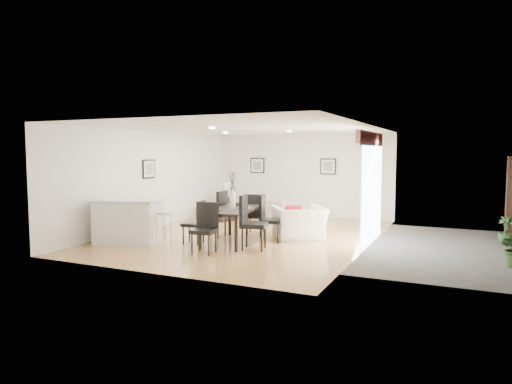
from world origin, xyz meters
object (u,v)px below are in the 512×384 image
at_px(side_table, 226,207).
at_px(bar_stool, 164,217).
at_px(sofa, 271,209).
at_px(dining_chair_enear, 249,219).
at_px(dining_chair_efar, 267,216).
at_px(dining_chair_wfar, 218,211).
at_px(dining_table, 233,212).
at_px(dining_chair_wnear, 197,220).
at_px(coffee_table, 218,214).
at_px(dining_chair_foot, 255,212).
at_px(kitchen_island, 128,220).
at_px(dining_chair_head, 206,225).
at_px(armchair, 299,223).

height_order(side_table, bar_stool, bar_stool).
distance_m(sofa, dining_chair_enear, 4.45).
xyz_separation_m(dining_chair_efar, bar_stool, (-1.93, -1.43, 0.04)).
bearing_deg(dining_chair_wfar, dining_table, 51.50).
bearing_deg(dining_chair_efar, dining_chair_wnear, 111.18).
height_order(dining_chair_wnear, coffee_table, dining_chair_wnear).
relative_size(dining_table, dining_chair_enear, 1.71).
distance_m(dining_chair_efar, dining_chair_foot, 0.99).
bearing_deg(dining_table, kitchen_island, -163.92).
bearing_deg(bar_stool, kitchen_island, -180.00).
bearing_deg(dining_chair_enear, dining_chair_foot, 7.42).
height_order(coffee_table, kitchen_island, kitchen_island).
xyz_separation_m(dining_chair_wfar, side_table, (-1.52, 3.23, -0.31)).
bearing_deg(dining_chair_wnear, dining_chair_head, 32.57).
relative_size(dining_chair_foot, kitchen_island, 0.60).
distance_m(dining_chair_enear, dining_chair_foot, 1.83).
height_order(dining_table, dining_chair_foot, dining_chair_foot).
xyz_separation_m(dining_table, bar_stool, (-1.25, -0.96, -0.06)).
xyz_separation_m(dining_chair_head, coffee_table, (-2.05, 4.13, -0.40)).
bearing_deg(dining_chair_head, kitchen_island, 166.70).
xyz_separation_m(sofa, kitchen_island, (-1.66, -4.71, 0.18)).
bearing_deg(dining_table, dining_chair_enear, -44.03).
bearing_deg(kitchen_island, bar_stool, -19.22).
distance_m(dining_chair_efar, side_table, 4.35).
relative_size(dining_chair_wfar, dining_chair_enear, 0.97).
bearing_deg(kitchen_island, sofa, 51.34).
distance_m(dining_chair_efar, dining_chair_head, 1.80).
bearing_deg(dining_table, dining_chair_head, -97.59).
bearing_deg(armchair, side_table, -72.24).
height_order(dining_table, dining_chair_wfar, dining_chair_wfar).
bearing_deg(dining_chair_efar, bar_stool, 113.47).
xyz_separation_m(sofa, armchair, (1.83, -2.59, 0.05)).
bearing_deg(kitchen_island, coffee_table, 67.92).
xyz_separation_m(armchair, dining_chair_head, (-1.24, -2.35, 0.21)).
bearing_deg(dining_chair_enear, sofa, 3.26).
bearing_deg(coffee_table, dining_chair_enear, -36.28).
xyz_separation_m(side_table, bar_stool, (0.94, -4.68, 0.33)).
distance_m(dining_chair_wfar, side_table, 3.58).
relative_size(dining_chair_enear, side_table, 1.80).
relative_size(dining_table, dining_chair_head, 1.92).
bearing_deg(armchair, coffee_table, -63.71).
distance_m(armchair, dining_table, 1.72).
xyz_separation_m(sofa, dining_chair_head, (0.59, -4.94, 0.26)).
height_order(sofa, dining_chair_foot, dining_chair_foot).
bearing_deg(kitchen_island, armchair, 12.00).
bearing_deg(armchair, dining_chair_wnear, 4.79).
bearing_deg(bar_stool, dining_chair_head, -10.63).
height_order(armchair, side_table, armchair).
bearing_deg(armchair, dining_chair_enear, 36.04).
distance_m(dining_chair_wnear, dining_chair_efar, 1.65).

